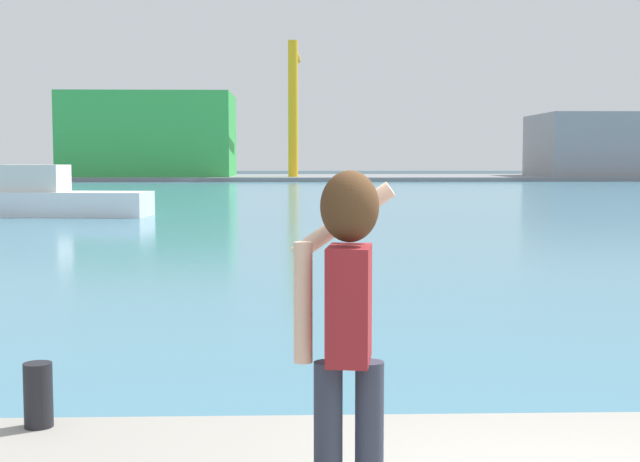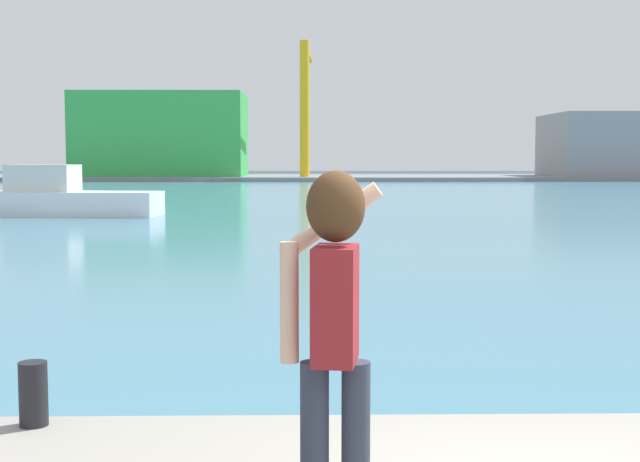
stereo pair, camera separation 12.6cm
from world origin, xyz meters
name	(u,v)px [view 2 (the right image)]	position (x,y,z in m)	size (l,w,h in m)	color
ground_plane	(325,196)	(0.00, 50.00, 0.00)	(220.00, 220.00, 0.00)	#334751
harbor_water	(324,194)	(0.00, 52.00, 0.01)	(140.00, 100.00, 0.02)	teal
far_shore_dock	(316,178)	(0.00, 92.00, 0.22)	(140.00, 20.00, 0.43)	gray
person_photographer	(333,311)	(-1.10, 0.15, 1.57)	(0.53, 0.56, 1.74)	#2D3342
harbor_bollard	(33,394)	(-3.06, 1.80, 0.72)	(0.19, 0.19, 0.43)	black
boat_moored	(61,198)	(-11.01, 30.87, 0.73)	(7.68, 3.03, 2.04)	white
warehouse_left	(163,135)	(-16.58, 90.18, 4.82)	(17.65, 11.83, 8.78)	green
warehouse_right	(627,145)	(33.81, 90.01, 3.78)	(16.71, 12.28, 6.70)	gray
port_crane	(305,93)	(-1.16, 87.26, 9.09)	(1.46, 11.29, 13.93)	yellow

